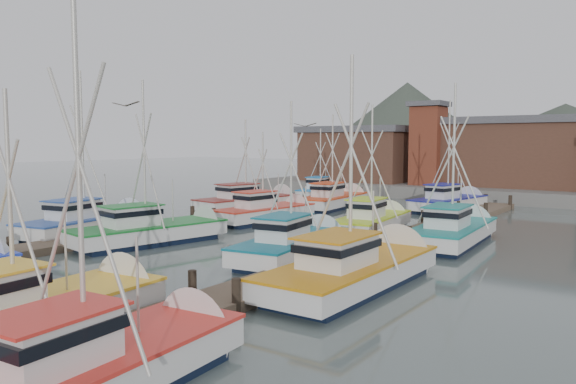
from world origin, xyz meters
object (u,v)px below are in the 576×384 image
Objects in this scene: boat_4 at (158,231)px; boat_12 at (336,200)px; lookout_tower at (428,143)px; boat_1 at (38,313)px; boat_8 at (270,212)px.

boat_4 reaches higher than boat_12.
lookout_tower is 0.89× the size of boat_1.
lookout_tower is 0.98× the size of boat_8.
lookout_tower reaches higher than boat_1.
boat_1 is at bearing -79.14° from boat_12.
lookout_tower is at bearing 93.16° from boat_1.
boat_12 is (-0.48, 20.40, -0.00)m from boat_4.
boat_12 is (-9.18, 32.65, 0.00)m from boat_1.
boat_4 is 20.40m from boat_12.
boat_1 is 33.92m from boat_12.
boat_4 is at bearing -83.06° from boat_8.
boat_8 is 10.06m from boat_12.
boat_4 is (-8.70, 12.26, 0.01)m from boat_1.
lookout_tower is 0.89× the size of boat_12.
boat_12 reaches higher than boat_8.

